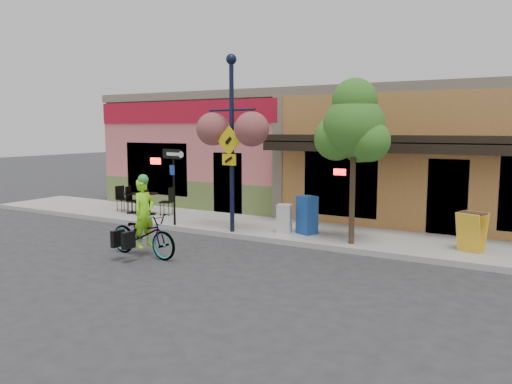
# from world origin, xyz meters

# --- Properties ---
(ground) EXTENTS (90.00, 90.00, 0.00)m
(ground) POSITION_xyz_m (0.00, 0.00, 0.00)
(ground) COLOR #2D2D30
(ground) RESTS_ON ground
(sidewalk) EXTENTS (24.00, 3.00, 0.15)m
(sidewalk) POSITION_xyz_m (0.00, 2.00, 0.07)
(sidewalk) COLOR #9E9B93
(sidewalk) RESTS_ON ground
(curb) EXTENTS (24.00, 0.12, 0.15)m
(curb) POSITION_xyz_m (0.00, 0.55, 0.07)
(curb) COLOR #A8A59E
(curb) RESTS_ON ground
(building) EXTENTS (18.20, 8.20, 4.50)m
(building) POSITION_xyz_m (0.00, 7.50, 2.25)
(building) COLOR #C86264
(building) RESTS_ON ground
(bicycle) EXTENTS (2.13, 0.84, 1.10)m
(bicycle) POSITION_xyz_m (-1.76, -2.30, 0.55)
(bicycle) COLOR maroon
(bicycle) RESTS_ON ground
(cyclist_rider) EXTENTS (0.44, 0.64, 1.69)m
(cyclist_rider) POSITION_xyz_m (-1.71, -2.30, 0.84)
(cyclist_rider) COLOR #93FC1A
(cyclist_rider) RESTS_ON ground
(lamp_post) EXTENTS (1.68, 0.80, 5.09)m
(lamp_post) POSITION_xyz_m (-1.09, 0.72, 2.70)
(lamp_post) COLOR #101932
(lamp_post) RESTS_ON sidewalk
(one_way_sign) EXTENTS (0.93, 0.41, 2.37)m
(one_way_sign) POSITION_xyz_m (-3.18, 0.65, 1.33)
(one_way_sign) COLOR black
(one_way_sign) RESTS_ON sidewalk
(cafe_set_left) EXTENTS (1.68, 1.09, 0.93)m
(cafe_set_left) POSITION_xyz_m (-5.92, 1.64, 0.62)
(cafe_set_left) COLOR black
(cafe_set_left) RESTS_ON sidewalk
(cafe_set_right) EXTENTS (1.82, 1.27, 0.99)m
(cafe_set_right) POSITION_xyz_m (-5.17, 1.73, 0.64)
(cafe_set_right) COLOR black
(cafe_set_right) RESTS_ON sidewalk
(newspaper_box_blue) EXTENTS (0.62, 0.59, 1.09)m
(newspaper_box_blue) POSITION_xyz_m (0.93, 1.54, 0.69)
(newspaper_box_blue) COLOR #194599
(newspaper_box_blue) RESTS_ON sidewalk
(newspaper_box_grey) EXTENTS (0.46, 0.43, 0.83)m
(newspaper_box_grey) POSITION_xyz_m (0.33, 1.29, 0.57)
(newspaper_box_grey) COLOR #BEBEBE
(newspaper_box_grey) RESTS_ON sidewalk
(street_tree) EXTENTS (1.92, 1.92, 4.32)m
(street_tree) POSITION_xyz_m (2.45, 0.98, 2.31)
(street_tree) COLOR #3D7A26
(street_tree) RESTS_ON sidewalk
(sandwich_board) EXTENTS (0.70, 0.60, 0.98)m
(sandwich_board) POSITION_xyz_m (5.22, 1.45, 0.64)
(sandwich_board) COLOR yellow
(sandwich_board) RESTS_ON sidewalk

